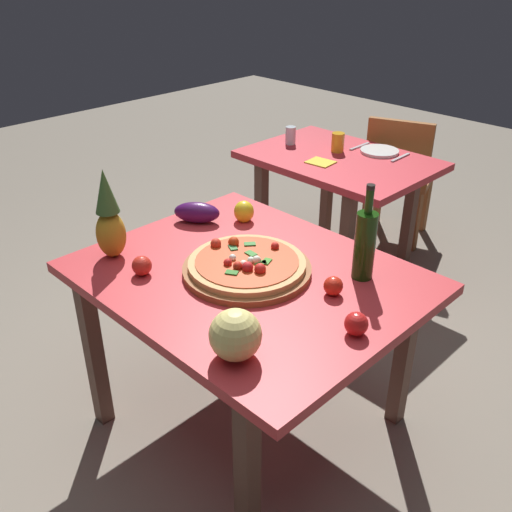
{
  "coord_description": "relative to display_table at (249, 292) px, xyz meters",
  "views": [
    {
      "loc": [
        1.3,
        -1.26,
        1.8
      ],
      "look_at": [
        -0.01,
        0.05,
        0.77
      ],
      "focal_mm": 40.15,
      "sensor_mm": 36.0,
      "label": 1
    }
  ],
  "objects": [
    {
      "name": "fork_utensil",
      "position": [
        -0.58,
        1.49,
        0.09
      ],
      "size": [
        0.02,
        0.18,
        0.01
      ],
      "primitive_type": "cube",
      "rotation": [
        0.0,
        0.0,
        0.0
      ],
      "color": "silver",
      "rests_on": "background_table"
    },
    {
      "name": "pineapple_left",
      "position": [
        -0.47,
        -0.28,
        0.24
      ],
      "size": [
        0.11,
        0.11,
        0.36
      ],
      "color": "#BC8E24",
      "rests_on": "display_table"
    },
    {
      "name": "ground_plane",
      "position": [
        0.0,
        0.0,
        -0.64
      ],
      "size": [
        10.0,
        10.0,
        0.0
      ],
      "primitive_type": "plane",
      "color": "gray"
    },
    {
      "name": "eggplant",
      "position": [
        -0.47,
        0.15,
        0.13
      ],
      "size": [
        0.21,
        0.19,
        0.09
      ],
      "primitive_type": "ellipsoid",
      "rotation": [
        0.0,
        0.0,
        0.64
      ],
      "color": "#421250",
      "rests_on": "display_table"
    },
    {
      "name": "drinking_glass_juice",
      "position": [
        -0.62,
        1.33,
        0.14
      ],
      "size": [
        0.07,
        0.07,
        0.11
      ],
      "primitive_type": "cylinder",
      "color": "gold",
      "rests_on": "background_table"
    },
    {
      "name": "dining_chair",
      "position": [
        -0.51,
        1.86,
        -0.16
      ],
      "size": [
        0.51,
        0.51,
        0.85
      ],
      "rotation": [
        0.0,
        0.0,
        3.49
      ],
      "color": "brown",
      "rests_on": "ground_plane"
    },
    {
      "name": "bell_pepper",
      "position": [
        -0.33,
        0.3,
        0.13
      ],
      "size": [
        0.09,
        0.09,
        0.1
      ],
      "primitive_type": "ellipsoid",
      "color": "yellow",
      "rests_on": "display_table"
    },
    {
      "name": "pizza",
      "position": [
        -0.01,
        -0.0,
        0.12
      ],
      "size": [
        0.43,
        0.43,
        0.06
      ],
      "color": "tan",
      "rests_on": "pizza_board"
    },
    {
      "name": "knife_utensil",
      "position": [
        -0.3,
        1.49,
        0.09
      ],
      "size": [
        0.02,
        0.18,
        0.01
      ],
      "primitive_type": "cube",
      "rotation": [
        0.0,
        0.0,
        0.03
      ],
      "color": "silver",
      "rests_on": "background_table"
    },
    {
      "name": "tomato_near_board",
      "position": [
        -0.27,
        -0.28,
        0.12
      ],
      "size": [
        0.07,
        0.07,
        0.07
      ],
      "primitive_type": "sphere",
      "color": "red",
      "rests_on": "display_table"
    },
    {
      "name": "display_table",
      "position": [
        0.0,
        0.0,
        0.0
      ],
      "size": [
        1.21,
        0.98,
        0.72
      ],
      "color": "brown",
      "rests_on": "ground_plane"
    },
    {
      "name": "background_table",
      "position": [
        -0.55,
        1.26,
        -0.03
      ],
      "size": [
        1.03,
        0.72,
        0.72
      ],
      "color": "brown",
      "rests_on": "ground_plane"
    },
    {
      "name": "tomato_by_bottle",
      "position": [
        0.31,
        0.1,
        0.12
      ],
      "size": [
        0.07,
        0.07,
        0.07
      ],
      "primitive_type": "sphere",
      "color": "red",
      "rests_on": "display_table"
    },
    {
      "name": "napkin_folded",
      "position": [
        -0.57,
        1.11,
        0.09
      ],
      "size": [
        0.15,
        0.13,
        0.01
      ],
      "primitive_type": "cube",
      "rotation": [
        0.0,
        0.0,
        0.1
      ],
      "color": "yellow",
      "rests_on": "background_table"
    },
    {
      "name": "wine_bottle",
      "position": [
        0.31,
        0.27,
        0.22
      ],
      "size": [
        0.08,
        0.08,
        0.36
      ],
      "color": "#16380C",
      "rests_on": "display_table"
    },
    {
      "name": "drinking_glass_water",
      "position": [
        -0.91,
        1.24,
        0.14
      ],
      "size": [
        0.06,
        0.06,
        0.1
      ],
      "primitive_type": "cylinder",
      "color": "silver",
      "rests_on": "background_table"
    },
    {
      "name": "dinner_plate",
      "position": [
        -0.44,
        1.49,
        0.09
      ],
      "size": [
        0.22,
        0.22,
        0.02
      ],
      "primitive_type": "cylinder",
      "color": "white",
      "rests_on": "background_table"
    },
    {
      "name": "melon",
      "position": [
        0.32,
        -0.36,
        0.16
      ],
      "size": [
        0.16,
        0.16,
        0.16
      ],
      "primitive_type": "sphere",
      "color": "#E1D276",
      "rests_on": "display_table"
    },
    {
      "name": "pizza_board",
      "position": [
        -0.01,
        -0.0,
        0.1
      ],
      "size": [
        0.48,
        0.48,
        0.02
      ],
      "primitive_type": "cylinder",
      "color": "brown",
      "rests_on": "display_table"
    },
    {
      "name": "tomato_beside_pepper",
      "position": [
        0.5,
        -0.02,
        0.12
      ],
      "size": [
        0.08,
        0.08,
        0.08
      ],
      "primitive_type": "sphere",
      "color": "red",
      "rests_on": "display_table"
    }
  ]
}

